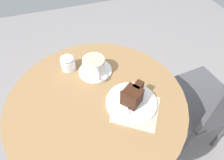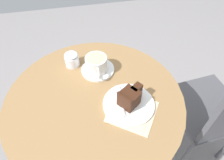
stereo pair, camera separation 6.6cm
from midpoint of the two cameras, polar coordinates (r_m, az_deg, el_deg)
name	(u,v)px [view 1 (the left image)]	position (r m, az deg, el deg)	size (l,w,h in m)	color
cafe_table	(98,116)	(0.92, -6.17, -10.31)	(0.73, 0.73, 0.74)	olive
saucer	(95,71)	(0.91, -6.88, 2.54)	(0.15, 0.15, 0.01)	white
coffee_cup	(94,65)	(0.88, -7.36, 4.05)	(0.13, 0.10, 0.07)	white
teaspoon	(84,72)	(0.91, -9.98, 2.29)	(0.09, 0.04, 0.00)	#B7B7BC
cake_plate	(131,102)	(0.79, 3.13, -6.52)	(0.20, 0.20, 0.01)	white
cake_slice	(133,95)	(0.76, 3.48, -4.56)	(0.10, 0.11, 0.07)	#422619
fork	(122,96)	(0.80, 0.42, -4.60)	(0.15, 0.02, 0.00)	#B7B7BC
napkin	(134,109)	(0.78, 3.92, -8.31)	(0.23, 0.23, 0.00)	beige
cafe_chair	(218,98)	(1.15, 26.60, -4.69)	(0.41, 0.41, 0.96)	#4C4C51
sugar_pot	(68,63)	(0.93, -14.51, 4.71)	(0.06, 0.06, 0.07)	white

